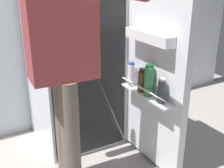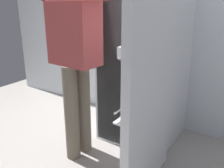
% 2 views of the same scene
% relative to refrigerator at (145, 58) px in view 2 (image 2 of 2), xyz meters
% --- Properties ---
extents(ground_plane, '(5.01, 5.01, 0.00)m').
position_rel_refrigerator_xyz_m(ground_plane, '(-0.03, -0.52, -0.81)').
color(ground_plane, gray).
extents(refrigerator, '(0.73, 1.31, 1.61)m').
position_rel_refrigerator_xyz_m(refrigerator, '(0.00, 0.00, 0.00)').
color(refrigerator, silver).
rests_on(refrigerator, ground_plane).
extents(person, '(0.53, 0.74, 1.64)m').
position_rel_refrigerator_xyz_m(person, '(-0.33, -0.55, 0.17)').
color(person, '#665B4C').
rests_on(person, ground_plane).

